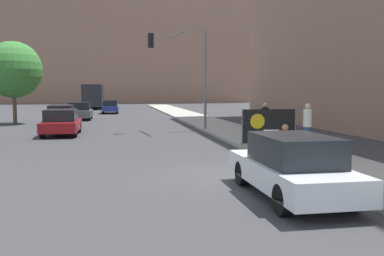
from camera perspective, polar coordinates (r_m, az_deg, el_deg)
name	(u,v)px	position (r m, az deg, el deg)	size (l,w,h in m)	color
ground_plane	(232,176)	(12.66, 5.39, -6.33)	(160.00, 160.00, 0.00)	#38383A
sidewalk_curb	(223,128)	(27.93, 4.15, 0.04)	(3.31, 90.00, 0.13)	#A8A399
building_backdrop_far	(121,10)	(91.60, -9.48, 15.27)	(52.00, 12.00, 37.78)	#936B56
seated_protester	(285,141)	(14.83, 12.33, -1.69)	(1.00, 0.77, 1.21)	#474C56
jogger_on_sidewalk	(307,126)	(17.81, 15.14, 0.32)	(0.34, 0.34, 1.84)	#334775
pedestrian_behind	(265,122)	(19.85, 9.72, 0.82)	(0.34, 0.34, 1.80)	#334775
protest_banner	(269,126)	(18.62, 10.19, 0.24)	(2.46, 0.06, 1.56)	slate
traffic_light_pole	(186,62)	(25.88, -0.85, 8.79)	(3.59, 3.35, 5.97)	slate
parked_car_curbside	(292,167)	(10.20, 13.16, -5.02)	(1.73, 4.47, 1.47)	silver
car_on_road_nearest	(61,122)	(24.81, -17.03, 0.72)	(1.89, 4.23, 1.45)	maroon
car_on_road_midblock	(62,117)	(29.87, -16.96, 1.47)	(1.70, 4.72, 1.52)	maroon
car_on_road_distant	(80,111)	(37.57, -14.66, 2.20)	(1.84, 4.23, 1.50)	#565B60
car_on_road_far_lane	(110,107)	(47.42, -10.85, 2.79)	(1.70, 4.32, 1.44)	navy
city_bus_on_road	(94,95)	(61.09, -12.96, 4.32)	(2.55, 11.51, 3.26)	#232328
street_tree_midblock	(13,70)	(34.44, -22.72, 7.18)	(4.17, 4.17, 6.11)	brown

